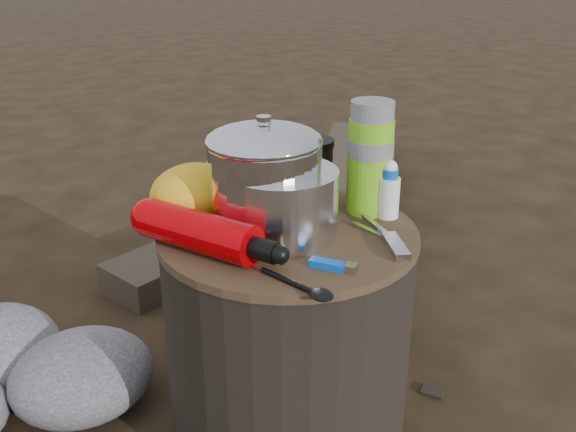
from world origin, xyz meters
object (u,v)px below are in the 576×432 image
log_main (353,203)px  thermos (370,158)px  stump (288,331)px  camping_pot (265,178)px  travel_mug (312,170)px  fuel_bottle (199,232)px

log_main → thermos: thermos is taller
stump → camping_pot: size_ratio=2.34×
log_main → travel_mug: size_ratio=13.52×
camping_pot → travel_mug: size_ratio=1.64×
log_main → camping_pot: size_ratio=8.25×
log_main → thermos: (-0.57, -0.79, 0.49)m
fuel_bottle → thermos: 0.37m
fuel_bottle → travel_mug: 0.33m
fuel_bottle → travel_mug: travel_mug is taller
stump → camping_pot: camping_pot is taller
thermos → travel_mug: bearing=117.3°
travel_mug → camping_pot: bearing=-150.5°
camping_pot → thermos: size_ratio=0.94×
thermos → stump: bearing=-179.9°
fuel_bottle → thermos: size_ratio=1.36×
stump → camping_pot: (-0.04, 0.02, 0.33)m
stump → travel_mug: (0.13, 0.12, 0.29)m
log_main → stump: bearing=-94.3°
stump → fuel_bottle: 0.32m
stump → log_main: size_ratio=0.28×
stump → thermos: thermos is taller
log_main → fuel_bottle: size_ratio=5.68×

